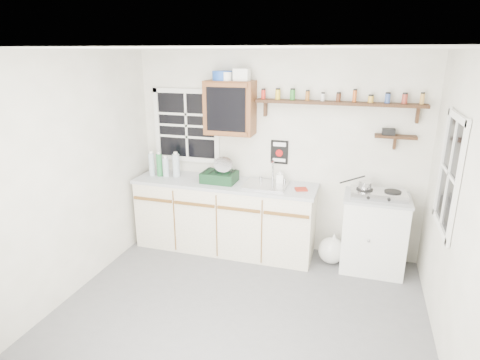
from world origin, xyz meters
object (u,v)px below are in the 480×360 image
spice_shelf (338,102)px  hotplate (378,194)px  main_cabinet (225,215)px  right_cabinet (374,233)px  upper_cabinet (230,108)px  dish_rack (221,174)px

spice_shelf → hotplate: spice_shelf is taller
main_cabinet → right_cabinet: bearing=0.8°
upper_cabinet → dish_rack: 0.82m
right_cabinet → hotplate: (0.00, -0.02, 0.49)m
right_cabinet → dish_rack: size_ratio=2.12×
right_cabinet → hotplate: bearing=-83.4°
main_cabinet → upper_cabinet: (0.03, 0.14, 1.36)m
right_cabinet → hotplate: size_ratio=1.47×
upper_cabinet → right_cabinet: bearing=-3.8°
right_cabinet → dish_rack: bearing=-178.8°
upper_cabinet → hotplate: 2.01m
main_cabinet → right_cabinet: size_ratio=2.54×
right_cabinet → spice_shelf: 1.58m
right_cabinet → dish_rack: (-1.88, -0.04, 0.57)m
upper_cabinet → spice_shelf: size_ratio=0.34×
right_cabinet → spice_shelf: bearing=160.5°
dish_rack → hotplate: dish_rack is taller
main_cabinet → hotplate: 1.90m
right_cabinet → upper_cabinet: 2.26m
main_cabinet → dish_rack: (-0.04, -0.01, 0.56)m
main_cabinet → spice_shelf: 1.98m
dish_rack → main_cabinet: bearing=19.3°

